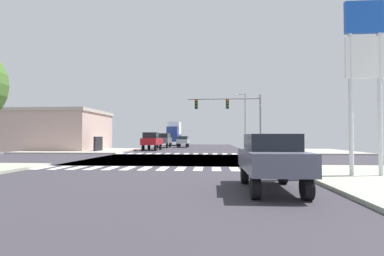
# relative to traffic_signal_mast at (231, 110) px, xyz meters

# --- Properties ---
(ground) EXTENTS (90.00, 90.00, 0.05)m
(ground) POSITION_rel_traffic_signal_mast_xyz_m (-4.93, -7.30, -4.62)
(ground) COLOR #332F37
(sidewalk_corner_ne) EXTENTS (12.00, 12.00, 0.14)m
(sidewalk_corner_ne) POSITION_rel_traffic_signal_mast_xyz_m (8.07, 4.70, -4.53)
(sidewalk_corner_ne) COLOR #A09B91
(sidewalk_corner_ne) RESTS_ON ground
(sidewalk_corner_nw) EXTENTS (12.00, 12.00, 0.14)m
(sidewalk_corner_nw) POSITION_rel_traffic_signal_mast_xyz_m (-17.93, 4.70, -4.53)
(sidewalk_corner_nw) COLOR #A19A8E
(sidewalk_corner_nw) RESTS_ON ground
(crosswalk_near) EXTENTS (13.50, 2.00, 0.01)m
(crosswalk_near) POSITION_rel_traffic_signal_mast_xyz_m (-5.18, -14.60, -4.59)
(crosswalk_near) COLOR silver
(crosswalk_near) RESTS_ON ground
(crosswalk_far) EXTENTS (13.50, 2.00, 0.01)m
(crosswalk_far) POSITION_rel_traffic_signal_mast_xyz_m (-5.18, 0.00, -4.59)
(crosswalk_far) COLOR silver
(crosswalk_far) RESTS_ON ground
(traffic_signal_mast) EXTENTS (7.69, 0.55, 6.17)m
(traffic_signal_mast) POSITION_rel_traffic_signal_mast_xyz_m (0.00, 0.00, 0.00)
(traffic_signal_mast) COLOR gray
(traffic_signal_mast) RESTS_ON ground
(gas_station_sign) EXTENTS (1.60, 0.20, 7.65)m
(gas_station_sign) POSITION_rel_traffic_signal_mast_xyz_m (4.66, -18.00, 0.68)
(gas_station_sign) COLOR silver
(gas_station_sign) RESTS_ON ground
(street_lamp) EXTENTS (1.78, 0.32, 8.33)m
(street_lamp) POSITION_rel_traffic_signal_mast_xyz_m (2.74, 14.20, 0.36)
(street_lamp) COLOR gray
(street_lamp) RESTS_ON ground
(bank_building) EXTENTS (17.59, 10.43, 5.24)m
(bank_building) POSITION_rel_traffic_signal_mast_xyz_m (-24.77, 6.95, -1.97)
(bank_building) COLOR #C0A196
(bank_building) RESTS_ON ground
(suv_farside_1) EXTENTS (1.96, 4.60, 2.34)m
(suv_farside_1) POSITION_rel_traffic_signal_mast_xyz_m (-9.93, 16.93, -3.20)
(suv_farside_1) COLOR black
(suv_farside_1) RESTS_ON ground
(sedan_crossing_2) EXTENTS (1.80, 4.30, 1.88)m
(sedan_crossing_2) POSITION_rel_traffic_signal_mast_xyz_m (0.07, -21.07, -3.48)
(sedan_crossing_2) COLOR black
(sedan_crossing_2) RESTS_ON ground
(sedan_leading_4) EXTENTS (1.80, 4.30, 1.88)m
(sedan_leading_4) POSITION_rel_traffic_signal_mast_xyz_m (-6.93, 18.52, -3.48)
(sedan_leading_4) COLOR black
(sedan_leading_4) RESTS_ON ground
(box_truck_trailing_1) EXTENTS (2.40, 7.20, 4.85)m
(box_truck_trailing_1) POSITION_rel_traffic_signal_mast_xyz_m (-9.93, 29.49, -2.03)
(box_truck_trailing_1) COLOR black
(box_truck_trailing_1) RESTS_ON ground
(pickup_middle_1) EXTENTS (2.00, 5.10, 2.35)m
(pickup_middle_1) POSITION_rel_traffic_signal_mast_xyz_m (-9.93, 7.44, -3.31)
(pickup_middle_1) COLOR black
(pickup_middle_1) RESTS_ON ground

